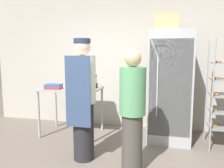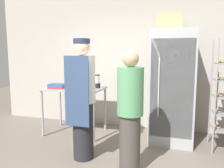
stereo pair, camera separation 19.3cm
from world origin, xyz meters
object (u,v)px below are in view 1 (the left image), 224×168
(person_baker, at_px, (83,98))
(donut_box, at_px, (74,85))
(cardboard_storage_box, at_px, (166,23))
(blender_pitcher, at_px, (95,82))
(refrigerator, at_px, (169,87))
(person_customer, at_px, (132,111))
(binder_stack, at_px, (54,86))

(person_baker, bearing_deg, donut_box, 119.18)
(cardboard_storage_box, xyz_separation_m, person_baker, (-1.15, -1.17, -1.19))
(donut_box, relative_size, blender_pitcher, 1.01)
(person_baker, bearing_deg, blender_pitcher, 97.79)
(refrigerator, distance_m, donut_box, 1.78)
(refrigerator, xyz_separation_m, blender_pitcher, (-1.38, -0.04, 0.05))
(donut_box, height_order, person_customer, person_customer)
(donut_box, bearing_deg, person_customer, -41.73)
(blender_pitcher, relative_size, binder_stack, 0.83)
(refrigerator, height_order, binder_stack, refrigerator)
(refrigerator, relative_size, person_baker, 1.11)
(refrigerator, distance_m, blender_pitcher, 1.38)
(blender_pitcher, xyz_separation_m, binder_stack, (-0.72, -0.25, -0.07))
(blender_pitcher, xyz_separation_m, person_baker, (0.14, -1.02, -0.11))
(binder_stack, relative_size, person_customer, 0.19)
(donut_box, relative_size, cardboard_storage_box, 0.62)
(refrigerator, bearing_deg, binder_stack, -172.03)
(blender_pitcher, relative_size, cardboard_storage_box, 0.61)
(donut_box, height_order, person_baker, person_baker)
(binder_stack, bearing_deg, donut_box, 32.10)
(blender_pitcher, bearing_deg, person_baker, -82.21)
(blender_pitcher, xyz_separation_m, cardboard_storage_box, (1.29, 0.15, 1.08))
(blender_pitcher, distance_m, binder_stack, 0.77)
(person_baker, bearing_deg, cardboard_storage_box, 45.45)
(cardboard_storage_box, bearing_deg, donut_box, -173.06)
(donut_box, xyz_separation_m, person_baker, (0.54, -0.96, -0.04))
(donut_box, bearing_deg, person_baker, -60.82)
(person_customer, bearing_deg, person_baker, 166.51)
(refrigerator, height_order, blender_pitcher, refrigerator)
(donut_box, bearing_deg, binder_stack, -147.90)
(cardboard_storage_box, bearing_deg, blender_pitcher, -173.17)
(cardboard_storage_box, xyz_separation_m, person_customer, (-0.41, -1.35, -1.29))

